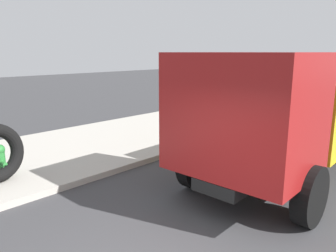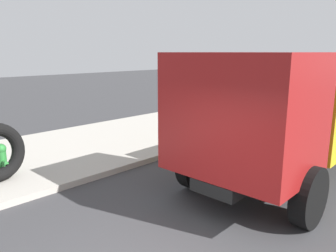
# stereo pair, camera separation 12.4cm
# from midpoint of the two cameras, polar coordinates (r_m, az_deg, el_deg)

# --- Properties ---
(fire_hydrant) EXTENTS (0.24, 0.55, 0.79)m
(fire_hydrant) POSITION_cam_midpoint_polar(r_m,az_deg,el_deg) (8.60, -27.19, -5.25)
(fire_hydrant) COLOR #2D8438
(fire_hydrant) RESTS_ON sidewalk_curb
(dump_truck_yellow) EXTENTS (7.06, 2.94, 3.00)m
(dump_truck_yellow) POSITION_cam_midpoint_polar(r_m,az_deg,el_deg) (8.43, 20.25, 2.31)
(dump_truck_yellow) COLOR gold
(dump_truck_yellow) RESTS_ON ground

